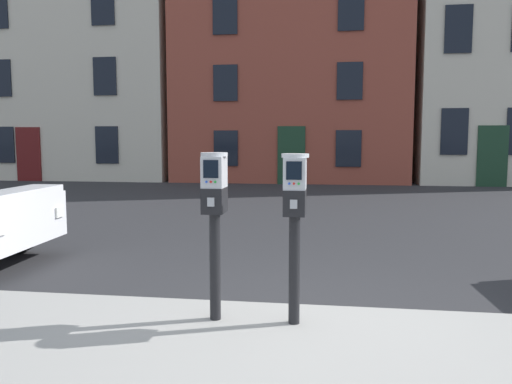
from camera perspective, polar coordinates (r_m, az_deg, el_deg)
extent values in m
plane|color=#28282B|center=(4.52, 5.00, -14.99)|extent=(160.00, 160.00, 0.00)
cylinder|color=black|center=(4.17, -4.65, -8.38)|extent=(0.09, 0.09, 0.88)
cube|color=black|center=(4.07, -4.71, -0.93)|extent=(0.17, 0.24, 0.21)
cube|color=#A5A8AD|center=(3.95, -5.13, -1.14)|extent=(0.06, 0.01, 0.07)
cube|color=#B7BABF|center=(4.05, -4.74, 2.28)|extent=(0.17, 0.23, 0.25)
cube|color=black|center=(3.93, -5.14, 2.60)|extent=(0.12, 0.01, 0.14)
cylinder|color=blue|center=(3.95, -5.62, 1.15)|extent=(0.02, 0.01, 0.02)
cylinder|color=red|center=(3.94, -5.13, 1.15)|extent=(0.02, 0.01, 0.02)
cylinder|color=green|center=(3.93, -4.63, 1.14)|extent=(0.02, 0.01, 0.02)
cylinder|color=#B7BABF|center=(4.04, -4.75, 4.26)|extent=(0.22, 0.22, 0.03)
cylinder|color=black|center=(4.08, 4.35, -8.73)|extent=(0.09, 0.09, 0.88)
cube|color=black|center=(3.98, 4.41, -1.16)|extent=(0.17, 0.24, 0.20)
cube|color=#A5A8AD|center=(3.85, 4.28, -1.38)|extent=(0.06, 0.01, 0.07)
cube|color=#B7BABF|center=(3.96, 4.44, 2.10)|extent=(0.17, 0.23, 0.25)
cube|color=black|center=(3.84, 4.31, 2.43)|extent=(0.12, 0.01, 0.14)
cylinder|color=blue|center=(3.85, 3.78, 0.95)|extent=(0.02, 0.01, 0.02)
cylinder|color=red|center=(3.84, 4.30, 0.95)|extent=(0.02, 0.01, 0.02)
cylinder|color=green|center=(3.84, 4.82, 0.94)|extent=(0.02, 0.01, 0.02)
cylinder|color=#B7BABF|center=(3.95, 4.45, 4.12)|extent=(0.22, 0.22, 0.03)
cube|color=silver|center=(6.94, -25.68, -0.22)|extent=(0.51, 1.70, 0.10)
cube|color=white|center=(7.46, -21.34, -2.12)|extent=(0.05, 0.20, 0.14)
cylinder|color=black|center=(7.98, -25.48, -3.98)|extent=(0.65, 0.25, 0.64)
cube|color=beige|center=(23.84, -18.71, 14.15)|extent=(8.57, 5.55, 10.29)
cube|color=black|center=(22.24, -26.62, 4.79)|extent=(0.90, 0.06, 1.42)
cube|color=black|center=(20.12, -16.49, 5.12)|extent=(0.90, 0.06, 1.42)
cube|color=black|center=(22.37, -26.93, 11.39)|extent=(0.90, 0.06, 1.42)
cube|color=black|center=(20.26, -16.71, 12.42)|extent=(0.90, 0.06, 1.42)
cube|color=black|center=(20.72, -16.94, 19.50)|extent=(0.90, 0.06, 1.42)
cube|color=#591414|center=(21.67, -24.30, 3.91)|extent=(1.00, 0.07, 2.10)
cube|color=brown|center=(21.61, 4.16, 14.22)|extent=(8.90, 6.00, 9.47)
cube|color=black|center=(18.68, -3.43, 4.96)|extent=(0.90, 0.06, 1.30)
cube|color=black|center=(18.31, 10.40, 4.86)|extent=(0.90, 0.06, 1.30)
cube|color=black|center=(18.79, -3.47, 12.20)|extent=(0.90, 0.06, 1.30)
cube|color=black|center=(18.43, 10.54, 12.24)|extent=(0.90, 0.06, 1.30)
cube|color=black|center=(19.19, -3.52, 19.25)|extent=(0.90, 0.06, 1.30)
cube|color=black|center=(18.84, 10.69, 19.41)|extent=(0.90, 0.06, 1.30)
cube|color=#193823|center=(18.35, 4.01, 4.15)|extent=(1.00, 0.07, 2.10)
cube|color=beige|center=(23.14, 25.49, 18.54)|extent=(6.45, 6.53, 13.77)
cube|color=black|center=(18.80, 21.50, 6.37)|extent=(0.90, 0.06, 1.60)
cube|color=black|center=(19.16, 21.91, 16.72)|extent=(0.90, 0.06, 1.60)
cube|color=#193823|center=(19.14, 25.15, 3.68)|extent=(1.00, 0.07, 2.10)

